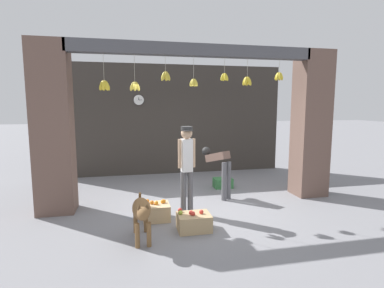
# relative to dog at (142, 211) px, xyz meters

# --- Properties ---
(ground_plane) EXTENTS (60.00, 60.00, 0.00)m
(ground_plane) POSITION_rel_dog_xyz_m (1.19, 1.36, -0.48)
(ground_plane) COLOR gray
(shop_back_wall) EXTENTS (6.84, 0.12, 3.31)m
(shop_back_wall) POSITION_rel_dog_xyz_m (1.19, 4.57, 1.17)
(shop_back_wall) COLOR #38332D
(shop_back_wall) RESTS_ON ground_plane
(shop_pillar_left) EXTENTS (0.70, 0.60, 3.31)m
(shop_pillar_left) POSITION_rel_dog_xyz_m (-1.58, 1.66, 1.17)
(shop_pillar_left) COLOR brown
(shop_pillar_left) RESTS_ON ground_plane
(shop_pillar_right) EXTENTS (0.70, 0.60, 3.31)m
(shop_pillar_right) POSITION_rel_dog_xyz_m (3.96, 1.66, 1.17)
(shop_pillar_right) COLOR brown
(shop_pillar_right) RESTS_ON ground_plane
(storefront_awning) EXTENTS (4.94, 0.29, 0.95)m
(storefront_awning) POSITION_rel_dog_xyz_m (1.18, 1.48, 2.64)
(storefront_awning) COLOR #4C4C51
(dog) EXTENTS (0.30, 1.03, 0.71)m
(dog) POSITION_rel_dog_xyz_m (0.00, 0.00, 0.00)
(dog) COLOR brown
(dog) RESTS_ON ground_plane
(shopkeeper) EXTENTS (0.34, 0.29, 1.71)m
(shopkeeper) POSITION_rel_dog_xyz_m (0.91, 1.01, 0.53)
(shopkeeper) COLOR #56565B
(shopkeeper) RESTS_ON ground_plane
(worker_stooping) EXTENTS (0.53, 0.81, 1.12)m
(worker_stooping) POSITION_rel_dog_xyz_m (1.83, 1.89, 0.27)
(worker_stooping) COLOR #56565B
(worker_stooping) RESTS_ON ground_plane
(fruit_crate_oranges) EXTENTS (0.49, 0.44, 0.36)m
(fruit_crate_oranges) POSITION_rel_dog_xyz_m (0.29, 0.82, -0.33)
(fruit_crate_oranges) COLOR tan
(fruit_crate_oranges) RESTS_ON ground_plane
(fruit_crate_apples) EXTENTS (0.55, 0.43, 0.35)m
(fruit_crate_apples) POSITION_rel_dog_xyz_m (0.87, 0.22, -0.34)
(fruit_crate_apples) COLOR tan
(fruit_crate_apples) RESTS_ON ground_plane
(produce_box_green) EXTENTS (0.46, 0.33, 0.25)m
(produce_box_green) POSITION_rel_dog_xyz_m (2.17, 2.62, -0.36)
(produce_box_green) COLOR #387A42
(produce_box_green) RESTS_ON ground_plane
(water_bottle) EXTENTS (0.07, 0.07, 0.23)m
(water_bottle) POSITION_rel_dog_xyz_m (-0.06, 1.01, -0.37)
(water_bottle) COLOR #2D60AD
(water_bottle) RESTS_ON ground_plane
(wall_clock) EXTENTS (0.31, 0.03, 0.31)m
(wall_clock) POSITION_rel_dog_xyz_m (0.16, 4.50, 1.77)
(wall_clock) COLOR black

